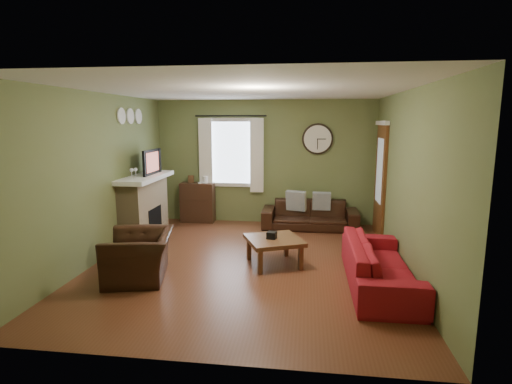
# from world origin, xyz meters

# --- Properties ---
(floor) EXTENTS (4.60, 5.20, 0.00)m
(floor) POSITION_xyz_m (0.00, 0.00, 0.00)
(floor) COLOR brown
(floor) RESTS_ON ground
(ceiling) EXTENTS (4.60, 5.20, 0.00)m
(ceiling) POSITION_xyz_m (0.00, 0.00, 2.60)
(ceiling) COLOR white
(ceiling) RESTS_ON ground
(wall_left) EXTENTS (0.00, 5.20, 2.60)m
(wall_left) POSITION_xyz_m (-2.30, 0.00, 1.30)
(wall_left) COLOR olive
(wall_left) RESTS_ON ground
(wall_right) EXTENTS (0.00, 5.20, 2.60)m
(wall_right) POSITION_xyz_m (2.30, 0.00, 1.30)
(wall_right) COLOR olive
(wall_right) RESTS_ON ground
(wall_back) EXTENTS (4.60, 0.00, 2.60)m
(wall_back) POSITION_xyz_m (0.00, 2.60, 1.30)
(wall_back) COLOR olive
(wall_back) RESTS_ON ground
(wall_front) EXTENTS (4.60, 0.00, 2.60)m
(wall_front) POSITION_xyz_m (0.00, -2.60, 1.30)
(wall_front) COLOR olive
(wall_front) RESTS_ON ground
(fireplace) EXTENTS (0.40, 1.40, 1.10)m
(fireplace) POSITION_xyz_m (-2.10, 1.15, 0.55)
(fireplace) COLOR tan
(fireplace) RESTS_ON floor
(firebox) EXTENTS (0.04, 0.60, 0.55)m
(firebox) POSITION_xyz_m (-1.91, 1.15, 0.30)
(firebox) COLOR black
(firebox) RESTS_ON fireplace
(mantel) EXTENTS (0.58, 1.60, 0.08)m
(mantel) POSITION_xyz_m (-2.07, 1.15, 1.14)
(mantel) COLOR white
(mantel) RESTS_ON fireplace
(tv) EXTENTS (0.08, 0.60, 0.35)m
(tv) POSITION_xyz_m (-2.05, 1.30, 1.35)
(tv) COLOR black
(tv) RESTS_ON mantel
(tv_screen) EXTENTS (0.02, 0.62, 0.36)m
(tv_screen) POSITION_xyz_m (-1.97, 1.30, 1.41)
(tv_screen) COLOR #994C3F
(tv_screen) RESTS_ON mantel
(medallion_left) EXTENTS (0.28, 0.28, 0.03)m
(medallion_left) POSITION_xyz_m (-2.28, 0.80, 2.25)
(medallion_left) COLOR white
(medallion_left) RESTS_ON wall_left
(medallion_mid) EXTENTS (0.28, 0.28, 0.03)m
(medallion_mid) POSITION_xyz_m (-2.28, 1.15, 2.25)
(medallion_mid) COLOR white
(medallion_mid) RESTS_ON wall_left
(medallion_right) EXTENTS (0.28, 0.28, 0.03)m
(medallion_right) POSITION_xyz_m (-2.28, 1.50, 2.25)
(medallion_right) COLOR white
(medallion_right) RESTS_ON wall_left
(window_pane) EXTENTS (1.00, 0.02, 1.30)m
(window_pane) POSITION_xyz_m (-0.70, 2.58, 1.50)
(window_pane) COLOR silver
(window_pane) RESTS_ON wall_back
(curtain_rod) EXTENTS (0.03, 0.03, 1.50)m
(curtain_rod) POSITION_xyz_m (-0.70, 2.48, 2.27)
(curtain_rod) COLOR black
(curtain_rod) RESTS_ON wall_back
(curtain_left) EXTENTS (0.28, 0.04, 1.55)m
(curtain_left) POSITION_xyz_m (-1.25, 2.48, 1.45)
(curtain_left) COLOR white
(curtain_left) RESTS_ON wall_back
(curtain_right) EXTENTS (0.28, 0.04, 1.55)m
(curtain_right) POSITION_xyz_m (-0.15, 2.48, 1.45)
(curtain_right) COLOR white
(curtain_right) RESTS_ON wall_back
(wall_clock) EXTENTS (0.64, 0.06, 0.64)m
(wall_clock) POSITION_xyz_m (1.10, 2.55, 1.80)
(wall_clock) COLOR white
(wall_clock) RESTS_ON wall_back
(door) EXTENTS (0.05, 0.90, 2.10)m
(door) POSITION_xyz_m (2.27, 1.85, 1.05)
(door) COLOR brown
(door) RESTS_ON floor
(bookshelf) EXTENTS (0.72, 0.31, 0.85)m
(bookshelf) POSITION_xyz_m (-1.43, 2.43, 0.43)
(bookshelf) COLOR #372116
(bookshelf) RESTS_ON floor
(book) EXTENTS (0.21, 0.24, 0.02)m
(book) POSITION_xyz_m (-1.41, 2.37, 0.96)
(book) COLOR brown
(book) RESTS_ON bookshelf
(sofa_brown) EXTENTS (1.92, 0.75, 0.56)m
(sofa_brown) POSITION_xyz_m (0.98, 2.20, 0.28)
(sofa_brown) COLOR black
(sofa_brown) RESTS_ON floor
(pillow_left) EXTENTS (0.37, 0.11, 0.37)m
(pillow_left) POSITION_xyz_m (1.21, 2.30, 0.55)
(pillow_left) COLOR #9199A0
(pillow_left) RESTS_ON sofa_brown
(pillow_right) EXTENTS (0.42, 0.23, 0.40)m
(pillow_right) POSITION_xyz_m (0.69, 2.27, 0.55)
(pillow_right) COLOR #9199A0
(pillow_right) RESTS_ON sofa_brown
(sofa_red) EXTENTS (0.80, 2.06, 0.60)m
(sofa_red) POSITION_xyz_m (1.88, -0.61, 0.30)
(sofa_red) COLOR maroon
(sofa_red) RESTS_ON floor
(armchair) EXTENTS (1.07, 1.17, 0.65)m
(armchair) POSITION_xyz_m (-1.38, -0.77, 0.32)
(armchair) COLOR black
(armchair) RESTS_ON floor
(coffee_table) EXTENTS (1.02, 1.02, 0.42)m
(coffee_table) POSITION_xyz_m (0.43, 0.01, 0.21)
(coffee_table) COLOR brown
(coffee_table) RESTS_ON floor
(tissue_box) EXTENTS (0.16, 0.16, 0.10)m
(tissue_box) POSITION_xyz_m (0.39, -0.01, 0.40)
(tissue_box) COLOR black
(tissue_box) RESTS_ON coffee_table
(wine_glass_a) EXTENTS (0.07, 0.07, 0.19)m
(wine_glass_a) POSITION_xyz_m (-2.05, 0.58, 1.28)
(wine_glass_a) COLOR white
(wine_glass_a) RESTS_ON mantel
(wine_glass_b) EXTENTS (0.06, 0.06, 0.18)m
(wine_glass_b) POSITION_xyz_m (-2.05, 0.74, 1.27)
(wine_glass_b) COLOR white
(wine_glass_b) RESTS_ON mantel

